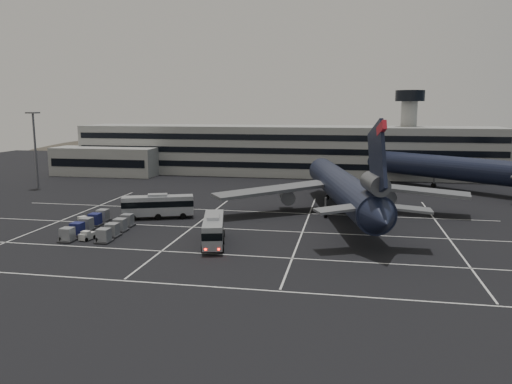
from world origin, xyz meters
TOP-DOWN VIEW (x-y plane):
  - ground at (0.00, 0.00)m, footprint 260.00×260.00m
  - lane_markings at (0.95, 0.72)m, footprint 90.00×55.62m
  - terminal at (-2.95, 71.14)m, footprint 125.00×26.00m
  - hills at (17.99, 170.00)m, footprint 352.00×180.00m
  - lightpole_left at (-55.00, 35.00)m, footprint 2.40×2.40m
  - trijet_main at (17.90, 17.26)m, footprint 46.43×57.31m
  - trijet_far at (40.17, 53.39)m, footprint 48.12×41.12m
  - bus_near at (0.11, -5.30)m, footprint 5.51×12.33m
  - bus_far at (-14.06, 9.26)m, footprint 12.63×6.93m
  - tug_a at (-19.05, -6.52)m, footprint 1.90×2.55m
  - tug_b at (-23.74, 1.83)m, footprint 2.89×2.60m
  - uld_cluster at (-19.49, -1.70)m, footprint 9.05×15.83m

SIDE VIEW (x-z plane):
  - hills at x=17.99m, z-range -34.07..9.93m
  - ground at x=0.00m, z-range 0.00..0.00m
  - lane_markings at x=0.95m, z-range 0.00..0.01m
  - tug_a at x=-19.05m, z-range -0.08..1.39m
  - tug_b at x=-23.74m, z-range -0.09..1.51m
  - uld_cluster at x=-19.49m, z-range -0.02..2.02m
  - bus_near at x=0.11m, z-range 0.20..4.44m
  - bus_far at x=-14.06m, z-range 0.21..4.59m
  - trijet_main at x=17.90m, z-range -3.79..14.29m
  - trijet_far at x=40.17m, z-range -3.61..14.47m
  - terminal at x=-2.95m, z-range -5.07..18.93m
  - lightpole_left at x=-55.00m, z-range 2.68..20.95m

